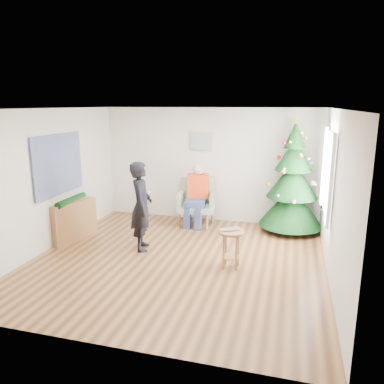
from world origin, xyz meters
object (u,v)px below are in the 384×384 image
(standing_man, at_px, (141,206))
(console, at_px, (73,221))
(armchair, at_px, (197,207))
(christmas_tree, at_px, (292,181))
(stool, at_px, (231,249))

(standing_man, bearing_deg, console, 67.37)
(standing_man, bearing_deg, armchair, -38.80)
(christmas_tree, bearing_deg, stool, -112.74)
(standing_man, xyz_separation_m, console, (-1.53, 0.09, -0.43))
(armchair, bearing_deg, standing_man, -118.56)
(christmas_tree, relative_size, armchair, 2.32)
(standing_man, relative_size, console, 1.67)
(stool, bearing_deg, christmas_tree, 67.26)
(armchair, bearing_deg, christmas_tree, -6.88)
(stool, distance_m, armchair, 2.40)
(christmas_tree, xyz_separation_m, console, (-4.20, -1.73, -0.69))
(armchair, bearing_deg, stool, -70.83)
(standing_man, height_order, console, standing_man)
(stool, bearing_deg, armchair, 118.38)
(christmas_tree, height_order, standing_man, christmas_tree)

